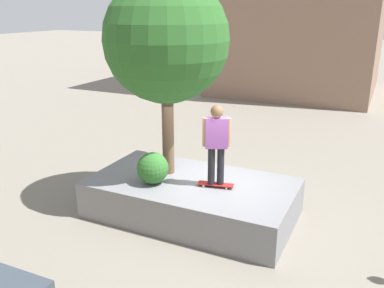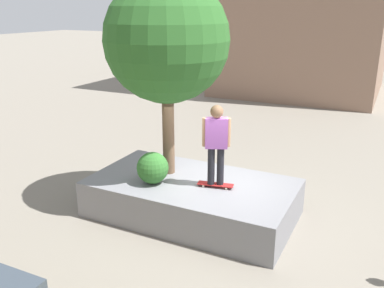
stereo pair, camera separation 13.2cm
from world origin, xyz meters
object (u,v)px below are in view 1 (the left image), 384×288
object	(u,v)px
skateboard	(216,184)
skateboarder	(216,140)
planter_ledge	(192,198)
plaza_tree	(166,40)

from	to	relation	value
skateboard	skateboarder	bearing A→B (deg)	0.00
planter_ledge	skateboarder	bearing A→B (deg)	174.38
planter_ledge	skateboard	world-z (taller)	skateboard
plaza_tree	skateboard	world-z (taller)	plaza_tree
skateboard	plaza_tree	bearing A→B (deg)	-12.52
planter_ledge	skateboard	bearing A→B (deg)	174.38
skateboarder	plaza_tree	bearing A→B (deg)	-12.52
plaza_tree	skateboard	distance (m)	3.36
planter_ledge	skateboard	size ratio (longest dim) A/B	5.65
planter_ledge	skateboarder	world-z (taller)	skateboarder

